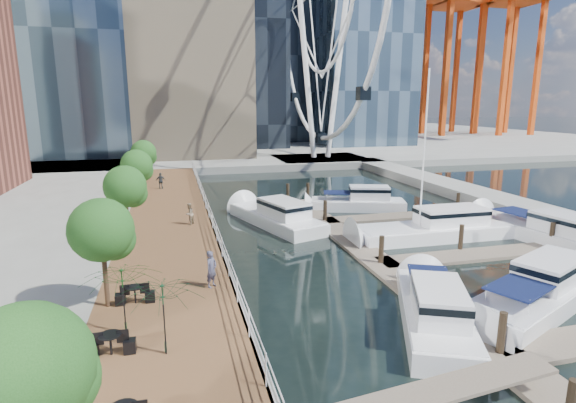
# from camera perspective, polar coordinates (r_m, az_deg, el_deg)

# --- Properties ---
(ground) EXTENTS (520.00, 520.00, 0.00)m
(ground) POSITION_cam_1_polar(r_m,az_deg,el_deg) (19.33, 14.09, -16.74)
(ground) COLOR black
(ground) RESTS_ON ground
(boardwalk) EXTENTS (6.00, 60.00, 1.00)m
(boardwalk) POSITION_cam_1_polar(r_m,az_deg,el_deg) (30.99, -14.89, -4.54)
(boardwalk) COLOR brown
(boardwalk) RESTS_ON ground
(seawall) EXTENTS (0.25, 60.00, 1.00)m
(seawall) POSITION_cam_1_polar(r_m,az_deg,el_deg) (31.08, -9.34, -4.23)
(seawall) COLOR #595954
(seawall) RESTS_ON ground
(land_far) EXTENTS (200.00, 114.00, 1.00)m
(land_far) POSITION_cam_1_polar(r_m,az_deg,el_deg) (117.35, -10.33, 7.86)
(land_far) COLOR gray
(land_far) RESTS_ON ground
(breakwater) EXTENTS (4.00, 60.00, 1.00)m
(breakwater) POSITION_cam_1_polar(r_m,az_deg,el_deg) (45.72, 24.43, 0.16)
(breakwater) COLOR gray
(breakwater) RESTS_ON ground
(pier) EXTENTS (14.00, 12.00, 1.00)m
(pier) POSITION_cam_1_polar(r_m,az_deg,el_deg) (70.93, 4.18, 5.20)
(pier) COLOR gray
(pier) RESTS_ON ground
(railing) EXTENTS (0.10, 60.00, 1.05)m
(railing) POSITION_cam_1_polar(r_m,az_deg,el_deg) (30.80, -9.59, -2.41)
(railing) COLOR white
(railing) RESTS_ON boardwalk
(floating_docks) EXTENTS (16.00, 34.00, 2.60)m
(floating_docks) POSITION_cam_1_polar(r_m,az_deg,el_deg) (30.92, 18.43, -4.82)
(floating_docks) COLOR #6D6051
(floating_docks) RESTS_ON ground
(port_cranes) EXTENTS (40.00, 52.00, 38.00)m
(port_cranes) POSITION_cam_1_polar(r_m,az_deg,el_deg) (134.50, 20.99, 16.13)
(port_cranes) COLOR #D84C14
(port_cranes) RESTS_ON ground
(street_trees) EXTENTS (2.60, 42.60, 4.60)m
(street_trees) POSITION_cam_1_polar(r_m,az_deg,el_deg) (29.30, -19.99, 1.79)
(street_trees) COLOR #3F2B1C
(street_trees) RESTS_ON ground
(cafe_tables) EXTENTS (2.50, 13.70, 0.74)m
(cafe_tables) POSITION_cam_1_polar(r_m,az_deg,el_deg) (15.11, -20.94, -20.12)
(cafe_tables) COLOR black
(cafe_tables) RESTS_ON ground
(yacht_foreground) EXTENTS (10.72, 6.92, 2.15)m
(yacht_foreground) POSITION_cam_1_polar(r_m,az_deg,el_deg) (24.47, 29.08, -11.58)
(yacht_foreground) COLOR white
(yacht_foreground) RESTS_ON ground
(pedestrian_near) EXTENTS (0.73, 0.74, 1.72)m
(pedestrian_near) POSITION_cam_1_polar(r_m,az_deg,el_deg) (21.08, -9.70, -8.44)
(pedestrian_near) COLOR #4A4A62
(pedestrian_near) RESTS_ON boardwalk
(pedestrian_mid) EXTENTS (0.89, 0.94, 1.52)m
(pedestrian_mid) POSITION_cam_1_polar(r_m,az_deg,el_deg) (31.98, -12.44, -1.55)
(pedestrian_mid) COLOR gray
(pedestrian_mid) RESTS_ON boardwalk
(pedestrian_far) EXTENTS (1.01, 0.57, 1.62)m
(pedestrian_far) POSITION_cam_1_polar(r_m,az_deg,el_deg) (46.08, -15.84, 2.55)
(pedestrian_far) COLOR #31383D
(pedestrian_far) RESTS_ON boardwalk
(moored_yachts) EXTENTS (22.94, 35.20, 11.50)m
(moored_yachts) POSITION_cam_1_polar(r_m,az_deg,el_deg) (32.01, 17.81, -5.12)
(moored_yachts) COLOR white
(moored_yachts) RESTS_ON ground
(cafe_seating) EXTENTS (4.99, 13.48, 2.60)m
(cafe_seating) POSITION_cam_1_polar(r_m,az_deg,el_deg) (15.09, -19.61, -16.21)
(cafe_seating) COLOR #103B17
(cafe_seating) RESTS_ON ground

